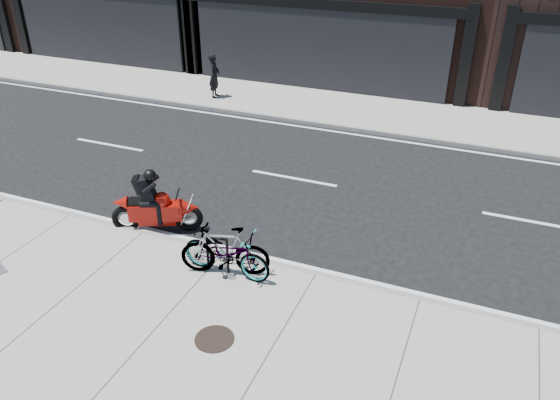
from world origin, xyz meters
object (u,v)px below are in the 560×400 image
at_px(bike_rack, 217,251).
at_px(bicycle_rear, 225,250).
at_px(motorcycle, 160,206).
at_px(manhole_cover, 214,339).
at_px(bicycle_front, 226,253).
at_px(pedestrian, 214,76).

xyz_separation_m(bike_rack, bicycle_rear, (0.17, 0.00, 0.06)).
distance_m(motorcycle, manhole_cover, 3.97).
relative_size(bicycle_front, manhole_cover, 2.76).
bearing_deg(pedestrian, bike_rack, -164.34).
height_order(bicycle_front, bicycle_rear, bicycle_rear).
bearing_deg(pedestrian, bicycle_front, -163.45).
xyz_separation_m(bicycle_front, manhole_cover, (0.64, -1.72, -0.47)).
bearing_deg(bike_rack, pedestrian, 118.69).
xyz_separation_m(bicycle_front, bicycle_rear, (-0.03, 0.00, 0.04)).
bearing_deg(motorcycle, manhole_cover, -68.57).
distance_m(bike_rack, motorcycle, 2.23).
distance_m(bicycle_rear, motorcycle, 2.38).
relative_size(bike_rack, bicycle_rear, 0.45).
relative_size(motorcycle, manhole_cover, 2.88).
distance_m(bicycle_rear, pedestrian, 11.03).
bearing_deg(bike_rack, bicycle_front, 0.00).
bearing_deg(bicycle_front, bike_rack, 91.26).
height_order(bike_rack, bicycle_front, bicycle_front).
bearing_deg(manhole_cover, bike_rack, 116.04).
xyz_separation_m(bike_rack, pedestrian, (-5.26, 9.61, 0.33)).
xyz_separation_m(bike_rack, bicycle_front, (0.20, 0.00, 0.02)).
bearing_deg(bicycle_rear, bicycle_front, 73.12).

